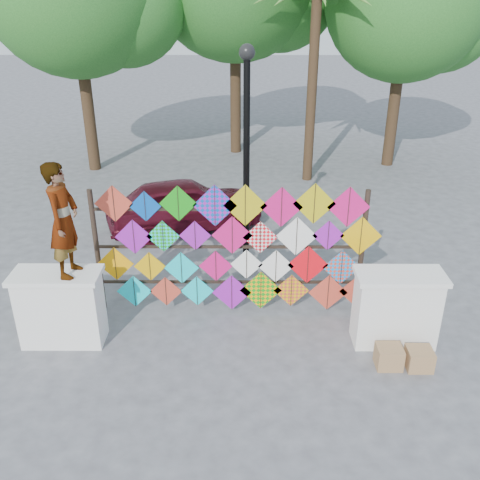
# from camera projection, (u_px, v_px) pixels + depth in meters

# --- Properties ---
(ground) EXTENTS (80.00, 80.00, 0.00)m
(ground) POSITION_uv_depth(u_px,v_px,m) (229.00, 334.00, 9.05)
(ground) COLOR gray
(ground) RESTS_ON ground
(parapet_left) EXTENTS (1.40, 0.65, 1.28)m
(parapet_left) POSITION_uv_depth(u_px,v_px,m) (61.00, 307.00, 8.60)
(parapet_left) COLOR white
(parapet_left) RESTS_ON ground
(parapet_right) EXTENTS (1.40, 0.65, 1.28)m
(parapet_right) POSITION_uv_depth(u_px,v_px,m) (396.00, 308.00, 8.58)
(parapet_right) COLOR white
(parapet_right) RESTS_ON ground
(kite_rack) EXTENTS (4.93, 0.24, 2.44)m
(kite_rack) POSITION_uv_depth(u_px,v_px,m) (239.00, 249.00, 9.17)
(kite_rack) COLOR black
(kite_rack) RESTS_ON ground
(palm_tree) EXTENTS (3.62, 3.62, 5.83)m
(palm_tree) POSITION_uv_depth(u_px,v_px,m) (317.00, 1.00, 14.13)
(palm_tree) COLOR #452F1D
(palm_tree) RESTS_ON ground
(vendor_woman) EXTENTS (0.50, 0.70, 1.80)m
(vendor_woman) POSITION_uv_depth(u_px,v_px,m) (63.00, 220.00, 7.94)
(vendor_woman) COLOR #99999E
(vendor_woman) RESTS_ON parapet_left
(sedan) EXTENTS (3.94, 2.61, 1.25)m
(sedan) POSITION_uv_depth(u_px,v_px,m) (185.00, 204.00, 12.71)
(sedan) COLOR #4C0D1A
(sedan) RESTS_ON ground
(lamppost) EXTENTS (0.28, 0.28, 4.46)m
(lamppost) POSITION_uv_depth(u_px,v_px,m) (247.00, 146.00, 9.69)
(lamppost) COLOR black
(lamppost) RESTS_ON ground
(cardboard_box_near) EXTENTS (0.39, 0.35, 0.35)m
(cardboard_box_near) POSITION_uv_depth(u_px,v_px,m) (389.00, 357.00, 8.22)
(cardboard_box_near) COLOR #A4734F
(cardboard_box_near) RESTS_ON ground
(cardboard_box_far) EXTENTS (0.39, 0.36, 0.33)m
(cardboard_box_far) POSITION_uv_depth(u_px,v_px,m) (419.00, 359.00, 8.19)
(cardboard_box_far) COLOR #A4734F
(cardboard_box_far) RESTS_ON ground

